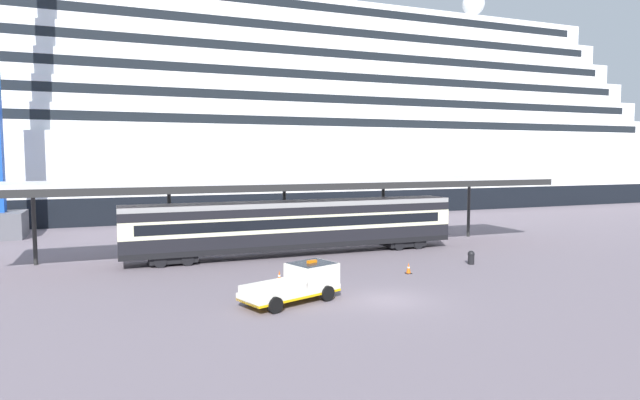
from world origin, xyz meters
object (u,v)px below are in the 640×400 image
Objects in this scene: train_carriage at (296,225)px; traffic_cone_near at (409,268)px; cruise_ship at (233,121)px; service_truck at (298,282)px; traffic_cone_mid at (279,277)px; quay_bollard at (471,257)px.

train_carriage is 10.02m from traffic_cone_near.
cruise_ship reaches higher than traffic_cone_near.
service_truck is 4.24m from traffic_cone_mid.
service_truck is at bearing -157.82° from traffic_cone_near.
quay_bollard is at bearing -37.09° from train_carriage.
cruise_ship reaches higher than quay_bollard.
traffic_cone_near is at bearing 22.18° from service_truck.
train_carriage reaches higher than traffic_cone_near.
cruise_ship is 25.84× the size of service_truck.
cruise_ship is 196.58× the size of traffic_cone_mid.
traffic_cone_mid is at bearing -98.66° from cruise_ship.
quay_bollard is (5.56, 0.97, 0.18)m from traffic_cone_near.
cruise_ship is 46.79m from traffic_cone_near.
service_truck is 5.81× the size of quay_bollard.
train_carriage is 36.54× the size of traffic_cone_near.
traffic_cone_near is 5.64m from quay_bollard.
service_truck is (-4.03, -12.20, -1.33)m from train_carriage.
service_truck is (-7.04, -48.69, -11.49)m from cruise_ship.
cruise_ship is 38.00m from train_carriage.
service_truck is 14.92m from quay_bollard.
train_carriage is at bearing 118.10° from traffic_cone_near.
train_carriage is 4.54× the size of service_truck.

